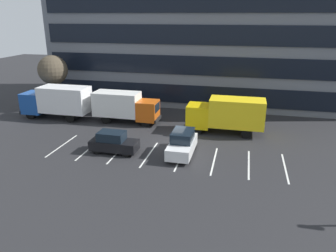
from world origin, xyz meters
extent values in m
plane|color=#262628|center=(0.00, 0.00, 0.00)|extent=(120.00, 120.00, 0.00)
cube|color=slate|center=(0.00, 18.00, 9.00)|extent=(39.79, 12.04, 18.00)
cube|color=black|center=(0.00, 11.92, 1.98)|extent=(38.20, 0.16, 2.30)
cube|color=black|center=(0.00, 11.92, 5.58)|extent=(38.20, 0.16, 2.30)
cube|color=black|center=(0.00, 11.92, 9.18)|extent=(38.20, 0.16, 2.30)
cube|color=black|center=(0.00, 11.92, 12.78)|extent=(38.20, 0.16, 2.30)
cube|color=silver|center=(-9.80, -2.54, 0.00)|extent=(0.14, 5.40, 0.01)
cube|color=silver|center=(-7.00, -2.54, 0.00)|extent=(0.14, 5.40, 0.01)
cube|color=silver|center=(-4.20, -2.54, 0.00)|extent=(0.14, 5.40, 0.01)
cube|color=silver|center=(-1.40, -2.54, 0.00)|extent=(0.14, 5.40, 0.01)
cube|color=silver|center=(1.40, -2.54, 0.00)|extent=(0.14, 5.40, 0.01)
cube|color=silver|center=(4.20, -2.54, 0.00)|extent=(0.14, 5.40, 0.01)
cube|color=silver|center=(7.00, -2.54, 0.00)|extent=(0.14, 5.40, 0.01)
cube|color=silver|center=(9.80, -2.54, 0.00)|extent=(0.14, 5.40, 0.01)
cube|color=yellow|center=(1.83, 4.39, 1.65)|extent=(2.27, 2.48, 2.27)
cube|color=black|center=(0.72, 4.39, 2.11)|extent=(0.06, 2.08, 1.00)
cube|color=yellow|center=(5.65, 4.39, 2.22)|extent=(5.37, 2.58, 2.79)
cube|color=black|center=(0.65, 4.39, 0.67)|extent=(0.21, 2.48, 0.41)
cylinder|color=black|center=(1.83, 3.33, 0.52)|extent=(1.03, 0.31, 1.03)
cylinder|color=black|center=(1.83, 5.46, 0.52)|extent=(1.03, 0.31, 1.03)
cylinder|color=black|center=(6.73, 3.33, 0.52)|extent=(1.03, 0.31, 1.03)
cylinder|color=black|center=(6.73, 5.46, 0.52)|extent=(1.03, 0.31, 1.03)
cube|color=#194799|center=(-17.56, 4.89, 1.71)|extent=(2.35, 2.57, 2.35)
cube|color=black|center=(-18.72, 4.89, 2.18)|extent=(0.06, 2.16, 1.04)
cube|color=white|center=(-13.60, 4.89, 2.30)|extent=(5.57, 2.68, 2.89)
cube|color=black|center=(-18.79, 4.89, 0.70)|extent=(0.21, 2.57, 0.43)
cylinder|color=black|center=(-17.56, 3.79, 0.54)|extent=(1.07, 0.32, 1.07)
cylinder|color=black|center=(-17.56, 5.99, 0.54)|extent=(1.07, 0.32, 1.07)
cylinder|color=black|center=(-12.49, 3.79, 0.54)|extent=(1.07, 0.32, 1.07)
cylinder|color=black|center=(-12.49, 5.99, 0.54)|extent=(1.07, 0.32, 1.07)
cube|color=#D85914|center=(-3.85, 5.26, 1.55)|extent=(2.13, 2.32, 2.13)
cube|color=black|center=(-2.80, 5.26, 1.98)|extent=(0.06, 1.95, 0.94)
cube|color=white|center=(-7.43, 5.26, 2.08)|extent=(5.04, 2.42, 2.61)
cube|color=black|center=(-2.73, 5.26, 0.63)|extent=(0.19, 2.32, 0.39)
cylinder|color=black|center=(-3.85, 6.26, 0.48)|extent=(0.97, 0.29, 0.97)
cylinder|color=black|center=(-3.85, 4.27, 0.48)|extent=(0.97, 0.29, 0.97)
cylinder|color=black|center=(-8.44, 6.26, 0.48)|extent=(0.97, 0.29, 0.97)
cylinder|color=black|center=(-8.44, 4.27, 0.48)|extent=(0.97, 0.29, 0.97)
cube|color=black|center=(-4.49, -2.79, 0.68)|extent=(4.14, 1.76, 0.86)
cube|color=black|center=(-4.70, -2.79, 1.49)|extent=(2.28, 1.55, 0.77)
cylinder|color=black|center=(-3.17, -2.02, 0.31)|extent=(0.61, 0.20, 0.61)
cylinder|color=black|center=(-3.17, -3.56, 0.31)|extent=(0.61, 0.20, 0.61)
cylinder|color=black|center=(-5.82, -2.02, 0.31)|extent=(0.61, 0.20, 0.61)
cylinder|color=black|center=(-5.82, -3.56, 0.31)|extent=(0.61, 0.20, 0.61)
cube|color=white|center=(1.37, -1.94, 0.76)|extent=(1.96, 4.63, 0.96)
cube|color=black|center=(1.37, -1.71, 1.67)|extent=(1.73, 2.55, 0.86)
cylinder|color=black|center=(2.24, -3.43, 0.34)|extent=(0.22, 0.69, 0.69)
cylinder|color=black|center=(0.51, -3.43, 0.34)|extent=(0.22, 0.69, 0.69)
cylinder|color=black|center=(2.24, -0.46, 0.34)|extent=(0.22, 0.69, 0.69)
cylinder|color=black|center=(0.51, -0.46, 0.34)|extent=(0.22, 0.69, 0.69)
cylinder|color=#473323|center=(-17.00, 8.38, 1.77)|extent=(0.28, 0.28, 3.55)
sphere|color=#4C4233|center=(-17.00, 8.38, 4.96)|extent=(3.61, 3.61, 3.61)
camera|label=1|loc=(6.12, -26.93, 11.46)|focal=34.36mm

